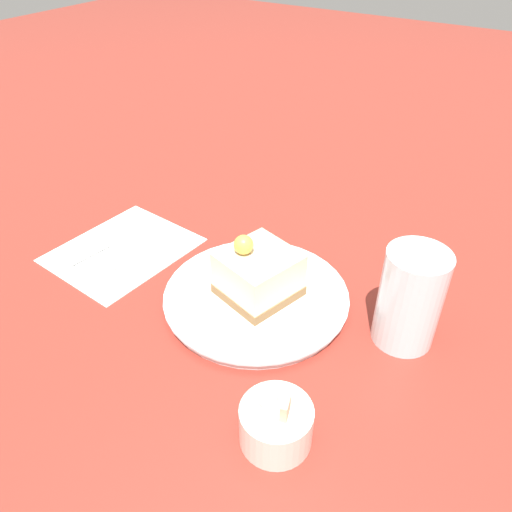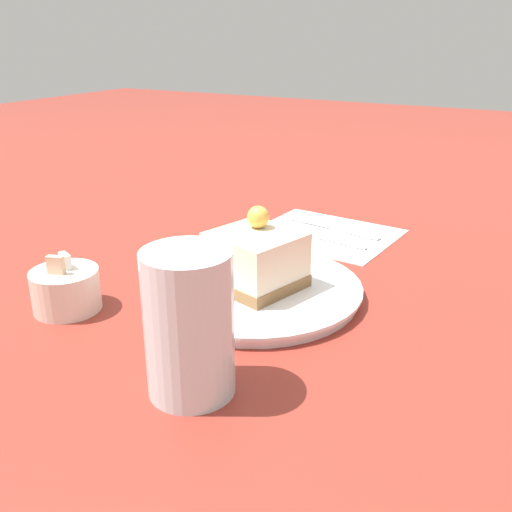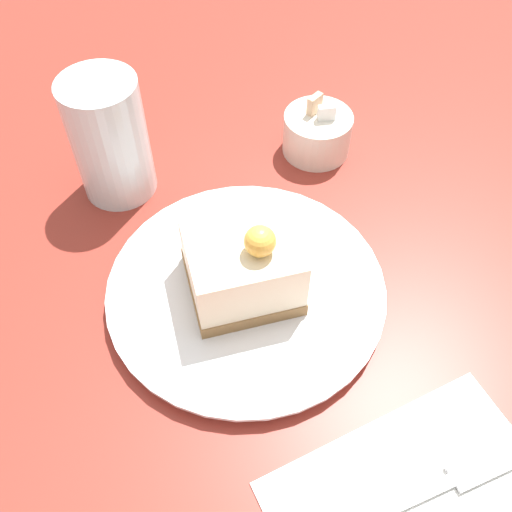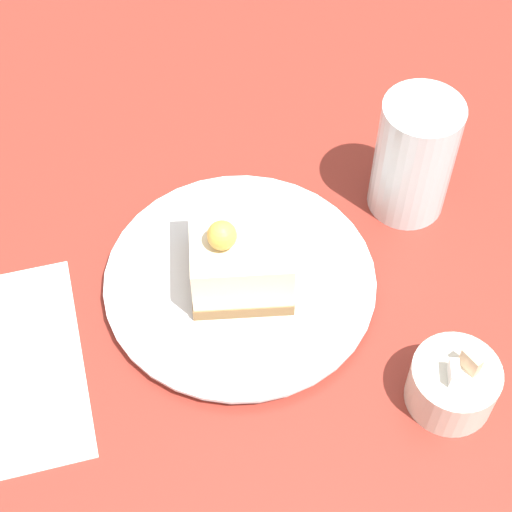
{
  "view_description": "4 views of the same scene",
  "coord_description": "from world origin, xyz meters",
  "views": [
    {
      "loc": [
        -0.32,
        0.48,
        0.49
      ],
      "look_at": [
        -0.01,
        0.0,
        0.07
      ],
      "focal_mm": 35.0,
      "sensor_mm": 36.0,
      "label": 1
    },
    {
      "loc": [
        -0.6,
        -0.3,
        0.32
      ],
      "look_at": [
        -0.04,
        0.01,
        0.06
      ],
      "focal_mm": 40.0,
      "sensor_mm": 36.0,
      "label": 2
    },
    {
      "loc": [
        0.25,
        -0.13,
        0.47
      ],
      "look_at": [
        -0.03,
        0.04,
        0.04
      ],
      "focal_mm": 40.0,
      "sensor_mm": 36.0,
      "label": 3
    },
    {
      "loc": [
        0.12,
        0.48,
        0.71
      ],
      "look_at": [
        -0.04,
        0.04,
        0.07
      ],
      "focal_mm": 60.0,
      "sensor_mm": 36.0,
      "label": 4
    }
  ],
  "objects": [
    {
      "name": "drinking_glass",
      "position": [
        -0.23,
        -0.03,
        0.07
      ],
      "size": [
        0.08,
        0.08,
        0.14
      ],
      "color": "silver",
      "rests_on": "ground_plane"
    },
    {
      "name": "ground_plane",
      "position": [
        0.0,
        0.0,
        0.0
      ],
      "size": [
        4.0,
        4.0,
        0.0
      ],
      "primitive_type": "plane",
      "color": "maroon"
    },
    {
      "name": "cake_slice",
      "position": [
        -0.03,
        0.02,
        0.05
      ],
      "size": [
        0.12,
        0.12,
        0.1
      ],
      "rotation": [
        0.0,
        0.0,
        -0.27
      ],
      "color": "olive",
      "rests_on": "plate"
    },
    {
      "name": "knife",
      "position": [
        0.26,
        0.01,
        0.01
      ],
      "size": [
        0.04,
        0.17,
        0.0
      ],
      "rotation": [
        0.0,
        0.0,
        -0.15
      ],
      "color": "silver",
      "rests_on": "napkin"
    },
    {
      "name": "sugar_bowl",
      "position": [
        -0.17,
        0.2,
        0.03
      ],
      "size": [
        0.08,
        0.08,
        0.07
      ],
      "color": "silver",
      "rests_on": "ground_plane"
    },
    {
      "name": "fork",
      "position": [
        0.21,
        0.05,
        0.01
      ],
      "size": [
        0.04,
        0.18,
        0.0
      ],
      "rotation": [
        0.0,
        0.0,
        -0.15
      ],
      "color": "silver",
      "rests_on": "napkin"
    },
    {
      "name": "plate",
      "position": [
        -0.03,
        0.02,
        0.01
      ],
      "size": [
        0.27,
        0.27,
        0.02
      ],
      "color": "white",
      "rests_on": "ground_plane"
    },
    {
      "name": "napkin",
      "position": [
        0.23,
        0.03,
        0.0
      ],
      "size": [
        0.2,
        0.23,
        0.0
      ],
      "rotation": [
        0.0,
        0.0,
        -0.09
      ],
      "color": "white",
      "rests_on": "ground_plane"
    }
  ]
}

